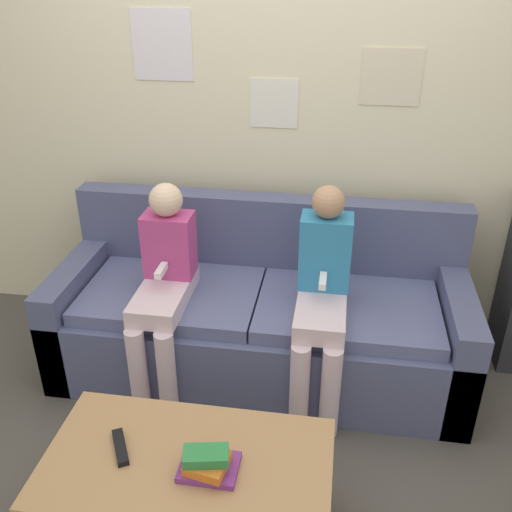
{
  "coord_description": "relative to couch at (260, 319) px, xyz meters",
  "views": [
    {
      "loc": [
        0.37,
        -1.96,
        1.99
      ],
      "look_at": [
        0.0,
        0.38,
        0.74
      ],
      "focal_mm": 40.0,
      "sensor_mm": 36.0,
      "label": 1
    }
  ],
  "objects": [
    {
      "name": "wall_back",
      "position": [
        -0.0,
        0.49,
        1.01
      ],
      "size": [
        8.0,
        0.07,
        2.6
      ],
      "color": "beige",
      "rests_on": "ground_plane"
    },
    {
      "name": "person_left",
      "position": [
        -0.44,
        -0.2,
        0.3
      ],
      "size": [
        0.24,
        0.55,
        1.05
      ],
      "color": "silver",
      "rests_on": "ground_plane"
    },
    {
      "name": "tv_remote",
      "position": [
        -0.36,
        -1.06,
        0.11
      ],
      "size": [
        0.12,
        0.17,
        0.02
      ],
      "rotation": [
        0.0,
        0.0,
        0.5
      ],
      "color": "black",
      "rests_on": "coffee_table"
    },
    {
      "name": "ground_plane",
      "position": [
        0.0,
        -0.52,
        -0.29
      ],
      "size": [
        10.0,
        10.0,
        0.0
      ],
      "primitive_type": "plane",
      "color": "#4C4742"
    },
    {
      "name": "book_stack",
      "position": [
        -0.02,
        -1.11,
        0.14
      ],
      "size": [
        0.21,
        0.17,
        0.1
      ],
      "color": "#7A3389",
      "rests_on": "coffee_table"
    },
    {
      "name": "person_right",
      "position": [
        0.32,
        -0.2,
        0.31
      ],
      "size": [
        0.24,
        0.55,
        1.08
      ],
      "color": "silver",
      "rests_on": "ground_plane"
    },
    {
      "name": "couch",
      "position": [
        0.0,
        0.0,
        0.0
      ],
      "size": [
        2.09,
        0.79,
        0.87
      ],
      "color": "#4C5175",
      "rests_on": "ground_plane"
    },
    {
      "name": "coffee_table",
      "position": [
        -0.1,
        -1.07,
        0.06
      ],
      "size": [
        1.04,
        0.58,
        0.39
      ],
      "color": "#AD7F51",
      "rests_on": "ground_plane"
    }
  ]
}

